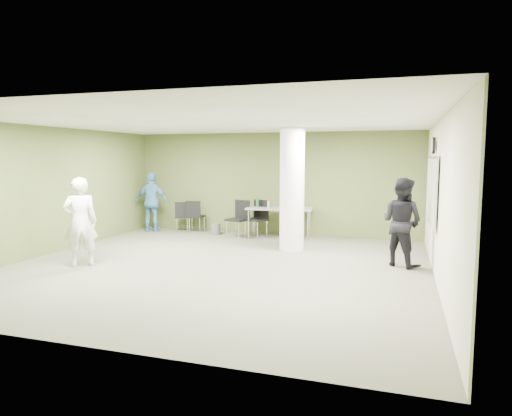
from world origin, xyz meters
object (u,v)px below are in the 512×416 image
(woman_white, at_px, (80,222))
(folding_table, at_px, (279,209))
(man_black, at_px, (402,222))
(man_blue, at_px, (152,202))
(chair_back_left, at_px, (183,214))

(woman_white, bearing_deg, folding_table, -166.51)
(woman_white, height_order, man_black, woman_white)
(folding_table, distance_m, woman_white, 5.09)
(folding_table, relative_size, woman_white, 1.02)
(man_blue, bearing_deg, woman_white, 96.57)
(man_blue, bearing_deg, chair_back_left, -167.88)
(chair_back_left, xyz_separation_m, woman_white, (-0.00, -4.37, 0.37))
(man_black, relative_size, man_blue, 1.02)
(woman_white, bearing_deg, man_black, 156.20)
(chair_back_left, distance_m, woman_white, 4.38)
(chair_back_left, height_order, man_blue, man_blue)
(woman_white, relative_size, man_black, 1.01)
(folding_table, bearing_deg, woman_white, -131.21)
(chair_back_left, relative_size, woman_white, 0.50)
(man_blue, bearing_deg, folding_table, 176.25)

